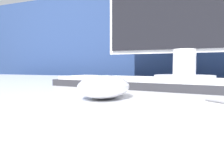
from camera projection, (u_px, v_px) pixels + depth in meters
The scene contains 4 objects.
partition_panel at pixel (159, 103), 1.14m from camera, with size 5.00×0.03×1.22m.
computer_mouse_near at pixel (104, 87), 0.34m from camera, with size 0.08×0.11×0.04m.
keyboard at pixel (139, 83), 0.51m from camera, with size 0.44×0.18×0.02m.
monitor at pixel (186, 14), 0.72m from camera, with size 0.54×0.20×0.43m.
Camera 1 is at (0.21, -0.49, 0.80)m, focal length 35.00 mm.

